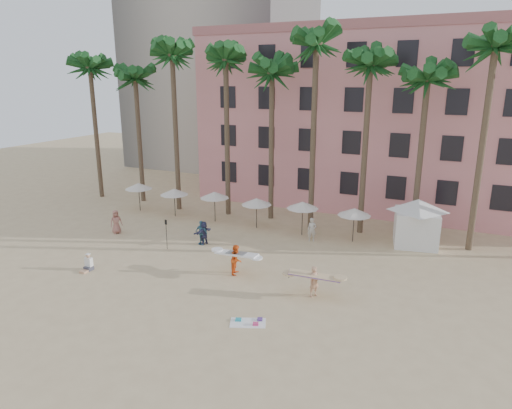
{
  "coord_description": "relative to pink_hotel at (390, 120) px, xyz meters",
  "views": [
    {
      "loc": [
        14.09,
        -20.01,
        12.04
      ],
      "look_at": [
        1.98,
        6.0,
        4.0
      ],
      "focal_mm": 32.0,
      "sensor_mm": 36.0,
      "label": 1
    }
  ],
  "objects": [
    {
      "name": "beach_towel",
      "position": [
        -1.96,
        -27.41,
        -7.97
      ],
      "size": [
        2.05,
        1.61,
        0.14
      ],
      "color": "white",
      "rests_on": "ground"
    },
    {
      "name": "palm_row",
      "position": [
        -6.49,
        -11.0,
        4.97
      ],
      "size": [
        44.4,
        5.4,
        16.3
      ],
      "color": "brown",
      "rests_on": "ground"
    },
    {
      "name": "carrier_white",
      "position": [
        -5.3,
        -22.31,
        -6.99
      ],
      "size": [
        2.93,
        1.06,
        1.92
      ],
      "color": "#E95418",
      "rests_on": "ground"
    },
    {
      "name": "carrier_yellow",
      "position": [
        0.11,
        -23.22,
        -6.99
      ],
      "size": [
        2.98,
        1.4,
        1.81
      ],
      "color": "tan",
      "rests_on": "ground"
    },
    {
      "name": "umbrella_row",
      "position": [
        -10.0,
        -13.5,
        -5.67
      ],
      "size": [
        22.5,
        2.7,
        2.73
      ],
      "color": "#332B23",
      "rests_on": "ground"
    },
    {
      "name": "beachgoers",
      "position": [
        -11.06,
        -18.35,
        -7.09
      ],
      "size": [
        15.6,
        5.69,
        1.9
      ],
      "color": "#AA6C60",
      "rests_on": "ground"
    },
    {
      "name": "seated_man",
      "position": [
        -14.21,
        -25.92,
        -7.62
      ],
      "size": [
        0.49,
        0.85,
        1.11
      ],
      "color": "#3F3F4C",
      "rests_on": "ground"
    },
    {
      "name": "paddle",
      "position": [
        -11.84,
        -20.64,
        -6.59
      ],
      "size": [
        0.18,
        0.04,
        2.23
      ],
      "color": "black",
      "rests_on": "ground"
    },
    {
      "name": "pink_hotel",
      "position": [
        0.0,
        0.0,
        0.0
      ],
      "size": [
        35.0,
        14.0,
        16.0
      ],
      "primitive_type": "cube",
      "color": "pink",
      "rests_on": "ground"
    },
    {
      "name": "ground",
      "position": [
        -7.0,
        -26.0,
        -8.0
      ],
      "size": [
        120.0,
        120.0,
        0.0
      ],
      "primitive_type": "plane",
      "color": "#D1B789",
      "rests_on": "ground"
    },
    {
      "name": "cabana",
      "position": [
        4.33,
        -12.12,
        -5.93
      ],
      "size": [
        5.26,
        5.26,
        3.5
      ],
      "color": "white",
      "rests_on": "ground"
    }
  ]
}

